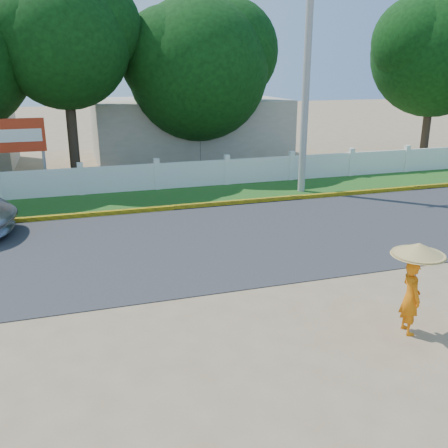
% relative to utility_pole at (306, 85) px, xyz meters
% --- Properties ---
extents(ground, '(120.00, 120.00, 0.00)m').
position_rel_utility_pole_xyz_m(ground, '(-5.53, -9.16, -4.19)').
color(ground, '#9E8460').
rests_on(ground, ground).
extents(road, '(60.00, 7.00, 0.02)m').
position_rel_utility_pole_xyz_m(road, '(-5.53, -4.66, -4.18)').
color(road, '#38383A').
rests_on(road, ground).
extents(grass_verge, '(60.00, 3.50, 0.03)m').
position_rel_utility_pole_xyz_m(grass_verge, '(-5.53, 0.59, -4.17)').
color(grass_verge, '#2D601E').
rests_on(grass_verge, ground).
extents(curb, '(40.00, 0.18, 0.16)m').
position_rel_utility_pole_xyz_m(curb, '(-5.53, -1.11, -4.11)').
color(curb, yellow).
rests_on(curb, ground).
extents(fence, '(40.00, 0.10, 1.10)m').
position_rel_utility_pole_xyz_m(fence, '(-5.53, 2.04, -3.64)').
color(fence, silver).
rests_on(fence, ground).
extents(building_near, '(10.00, 6.00, 3.20)m').
position_rel_utility_pole_xyz_m(building_near, '(-2.53, 8.84, -2.59)').
color(building_near, '#B7AD99').
rests_on(building_near, ground).
extents(utility_pole, '(0.28, 0.28, 8.37)m').
position_rel_utility_pole_xyz_m(utility_pole, '(0.00, 0.00, 0.00)').
color(utility_pole, gray).
rests_on(utility_pole, ground).
extents(monk_with_parasol, '(0.99, 0.99, 1.80)m').
position_rel_utility_pole_xyz_m(monk_with_parasol, '(-2.97, -10.83, -3.01)').
color(monk_with_parasol, orange).
rests_on(monk_with_parasol, ground).
extents(billboard, '(2.50, 0.13, 2.95)m').
position_rel_utility_pole_xyz_m(billboard, '(-10.96, 3.13, -2.05)').
color(billboard, gray).
rests_on(billboard, ground).
extents(tree_row, '(36.83, 7.76, 8.88)m').
position_rel_utility_pole_xyz_m(tree_row, '(-4.39, 5.36, 1.00)').
color(tree_row, '#473828').
rests_on(tree_row, ground).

